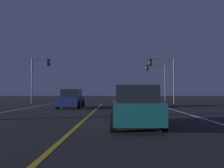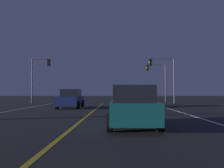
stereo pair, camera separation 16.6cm
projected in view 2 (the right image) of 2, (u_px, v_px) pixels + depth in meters
name	position (u px, v px, depth m)	size (l,w,h in m)	color
lane_edge_right	(212.00, 122.00, 11.73)	(0.16, 38.02, 0.01)	silver
lane_center_divider	(80.00, 122.00, 11.84)	(0.16, 38.02, 0.01)	gold
car_lead_same_lane	(133.00, 107.00, 10.07)	(2.02, 4.30, 1.70)	black
car_oncoming	(71.00, 99.00, 21.98)	(2.02, 4.30, 1.70)	black
traffic_light_near_right	(162.00, 70.00, 31.35)	(3.30, 0.36, 5.78)	#4C4C51
traffic_light_near_left	(40.00, 71.00, 31.62)	(2.47, 0.36, 5.78)	#4C4C51
traffic_light_far_right	(156.00, 74.00, 36.84)	(2.97, 0.36, 5.64)	#4C4C51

